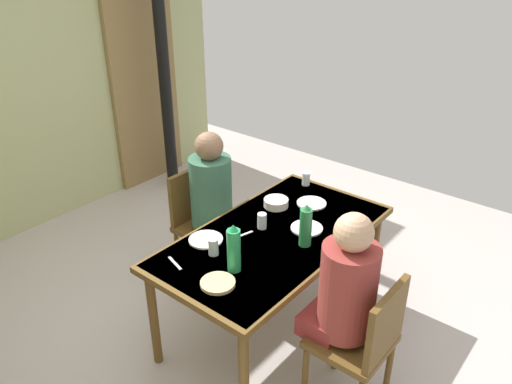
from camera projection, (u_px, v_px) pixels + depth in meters
The scene contains 20 objects.
ground_plane at pixel (215, 340), 3.33m from camera, with size 6.07×6.07×0.00m, color #BDB1AB.
door_wooden at pixel (145, 88), 5.10m from camera, with size 0.80×0.05×2.00m, color olive.
stove_pipe_column at pixel (163, 58), 4.82m from camera, with size 0.12×0.12×2.67m, color black.
dining_table at pixel (274, 243), 3.16m from camera, with size 1.59×0.85×0.73m.
chair_near_diner at pixel (364, 340), 2.64m from camera, with size 0.40×0.40×0.87m.
chair_far_diner at pixel (201, 219), 3.75m from camera, with size 0.40×0.40×0.87m.
person_near_diner at pixel (346, 287), 2.58m from camera, with size 0.30×0.37×0.77m.
person_far_diner at pixel (212, 191), 3.55m from camera, with size 0.30×0.37×0.77m.
water_bottle_green_near at pixel (306, 226), 2.97m from camera, with size 0.08×0.08×0.28m.
water_bottle_green_far at pixel (234, 249), 2.74m from camera, with size 0.08×0.08×0.29m.
serving_bowl_center at pixel (276, 203), 3.44m from camera, with size 0.17×0.17×0.06m, color #F0E2CC.
dinner_plate_near_left at pixel (312, 203), 3.48m from camera, with size 0.21×0.21×0.01m, color white.
dinner_plate_near_right at pixel (307, 228), 3.19m from camera, with size 0.20×0.20×0.01m, color white.
dinner_plate_far_center at pixel (206, 239), 3.07m from camera, with size 0.21×0.21×0.01m, color white.
drinking_glass_by_near_diner at pixel (306, 179), 3.73m from camera, with size 0.06×0.06×0.10m, color silver.
drinking_glass_by_far_diner at pixel (262, 221), 3.18m from camera, with size 0.06×0.06×0.10m, color silver.
drinking_glass_spare_center at pixel (213, 247), 2.91m from camera, with size 0.06×0.06×0.10m, color silver.
bread_plate_sliced at pixel (218, 283), 2.68m from camera, with size 0.19×0.19×0.02m, color #DBB77A.
cutlery_knife_near at pixel (243, 235), 3.12m from camera, with size 0.15×0.02×0.00m, color silver.
cutlery_fork_near at pixel (175, 263), 2.85m from camera, with size 0.15×0.02×0.00m, color silver.
Camera 1 is at (-1.77, -1.79, 2.41)m, focal length 35.07 mm.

